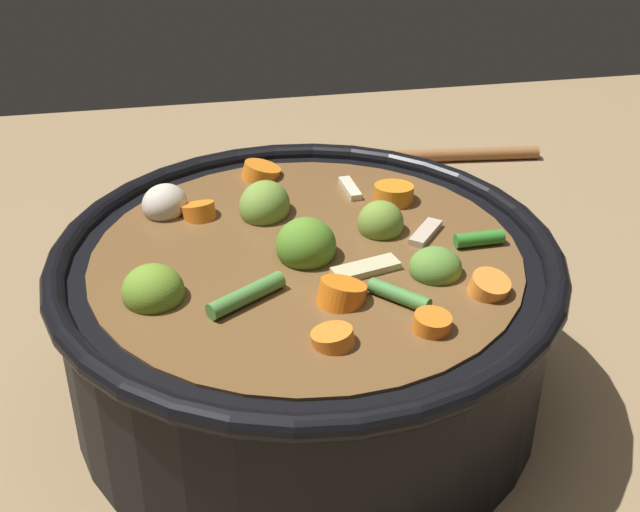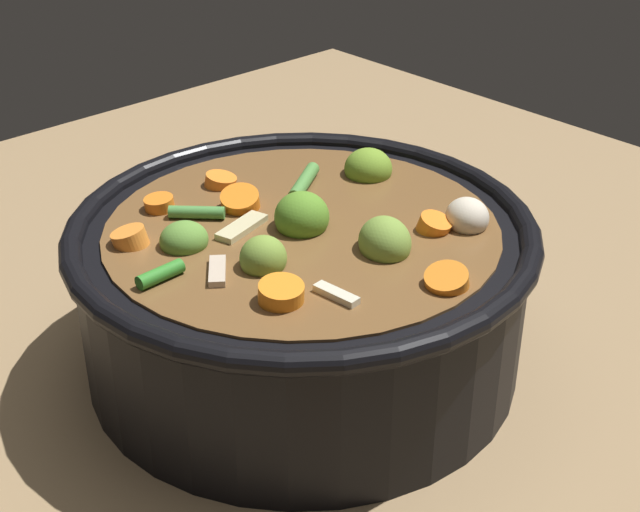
% 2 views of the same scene
% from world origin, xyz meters
% --- Properties ---
extents(ground_plane, '(1.10, 1.10, 0.00)m').
position_xyz_m(ground_plane, '(0.00, 0.00, 0.00)').
color(ground_plane, '#8C704C').
extents(cooking_pot, '(0.33, 0.33, 0.14)m').
position_xyz_m(cooking_pot, '(-0.00, -0.00, 0.06)').
color(cooking_pot, black).
rests_on(cooking_pot, ground_plane).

